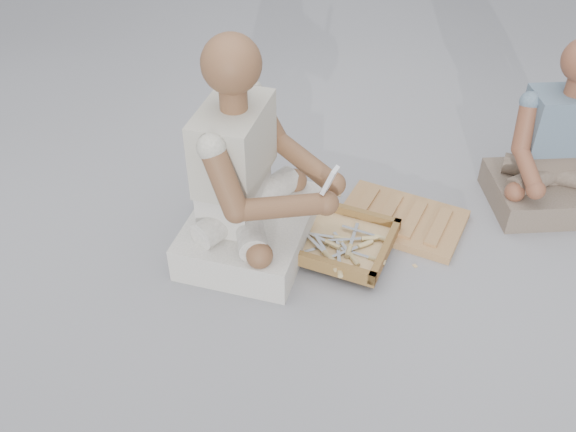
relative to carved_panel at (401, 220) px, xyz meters
The scene contains 27 objects.
ground 0.70m from the carved_panel, 108.77° to the right, with size 60.00×60.00×0.00m, color #98989D.
carved_panel is the anchor object (origin of this frame).
tool_tray 0.36m from the carved_panel, 123.69° to the right, with size 0.51×0.42×0.06m.
chisel_0 0.39m from the carved_panel, 102.85° to the right, with size 0.18×0.16×0.02m.
chisel_1 0.36m from the carved_panel, 108.51° to the right, with size 0.06×0.22×0.02m.
chisel_2 0.35m from the carved_panel, 91.46° to the right, with size 0.22×0.02×0.02m.
chisel_3 0.31m from the carved_panel, 104.24° to the right, with size 0.14×0.19×0.02m.
chisel_4 0.47m from the carved_panel, 103.12° to the right, with size 0.12×0.20×0.02m.
chisel_5 0.23m from the carved_panel, 97.83° to the right, with size 0.22×0.02×0.02m.
chisel_6 0.46m from the carved_panel, 113.61° to the right, with size 0.20×0.13×0.02m.
chisel_7 0.36m from the carved_panel, 117.69° to the right, with size 0.16×0.18×0.02m.
chisel_8 0.41m from the carved_panel, 120.41° to the right, with size 0.22×0.06×0.02m.
chisel_9 0.27m from the carved_panel, 106.89° to the right, with size 0.20×0.13×0.02m.
chisel_10 0.35m from the carved_panel, 122.42° to the right, with size 0.22×0.07×0.02m.
chisel_11 0.47m from the carved_panel, 108.11° to the right, with size 0.17×0.16×0.02m.
wood_chip_0 0.43m from the carved_panel, 110.12° to the right, with size 0.02×0.01×0.00m, color #DCBC81.
wood_chip_1 0.17m from the carved_panel, 165.89° to the left, with size 0.02×0.01×0.00m, color #DCBC81.
wood_chip_2 0.33m from the carved_panel, behind, with size 0.02×0.01×0.00m, color #DCBC81.
wood_chip_3 0.37m from the carved_panel, behind, with size 0.02×0.01×0.00m, color #DCBC81.
wood_chip_4 0.41m from the carved_panel, 107.47° to the right, with size 0.02×0.01×0.00m, color #DCBC81.
wood_chip_5 0.15m from the carved_panel, 27.00° to the right, with size 0.02×0.01×0.00m, color #DCBC81.
wood_chip_6 0.17m from the carved_panel, 168.15° to the left, with size 0.02×0.01×0.00m, color #DCBC81.
wood_chip_7 0.28m from the carved_panel, 58.58° to the right, with size 0.02×0.01×0.00m, color #DCBC81.
wood_chip_8 0.42m from the carved_panel, 126.36° to the right, with size 0.02×0.01×0.00m, color #DCBC81.
craftsman 0.75m from the carved_panel, 140.93° to the right, with size 0.69×0.69×0.95m.
companion 0.75m from the carved_panel, 39.53° to the left, with size 0.65×0.61×0.80m.
mobile_phone 0.64m from the carved_panel, 112.34° to the right, with size 0.06×0.05×0.12m.
Camera 1 is at (0.78, -1.54, 1.86)m, focal length 40.00 mm.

